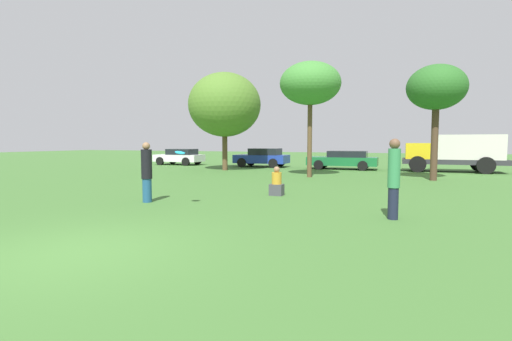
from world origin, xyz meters
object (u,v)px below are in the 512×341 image
(person_thrower, at_px, (147,172))
(tree_1, at_px, (310,84))
(person_catcher, at_px, (394,177))
(parked_car_white, at_px, (180,157))
(frisbee, at_px, (180,153))
(parked_car_green, at_px, (343,160))
(tree_0, at_px, (225,105))
(bystander_sitting, at_px, (277,184))
(tree_2, at_px, (436,89))
(delivery_truck_yellow, at_px, (455,152))
(parked_car_blue, at_px, (262,157))

(person_thrower, bearing_deg, tree_1, 74.21)
(person_catcher, distance_m, parked_car_white, 23.21)
(frisbee, xyz_separation_m, parked_car_green, (2.12, 16.53, -0.89))
(person_thrower, xyz_separation_m, tree_0, (-3.52, 12.58, 3.27))
(person_catcher, distance_m, bystander_sitting, 4.80)
(tree_0, bearing_deg, parked_car_green, 27.00)
(frisbee, distance_m, tree_1, 10.77)
(tree_0, bearing_deg, tree_2, -10.43)
(frisbee, distance_m, bystander_sitting, 3.85)
(person_thrower, height_order, frisbee, person_thrower)
(parked_car_white, bearing_deg, bystander_sitting, 132.51)
(person_catcher, bearing_deg, person_thrower, -0.00)
(person_thrower, bearing_deg, frisbee, -14.14)
(parked_car_white, relative_size, parked_car_green, 0.84)
(person_catcher, distance_m, tree_2, 10.94)
(bystander_sitting, distance_m, parked_car_green, 13.34)
(tree_0, xyz_separation_m, tree_1, (6.24, -2.75, 0.60))
(person_catcher, distance_m, tree_0, 16.73)
(parked_car_green, distance_m, delivery_truck_yellow, 6.71)
(person_thrower, bearing_deg, tree_2, 49.83)
(parked_car_blue, height_order, delivery_truck_yellow, delivery_truck_yellow)
(tree_1, height_order, delivery_truck_yellow, tree_1)
(bystander_sitting, relative_size, parked_car_white, 0.26)
(person_thrower, height_order, parked_car_white, person_thrower)
(person_thrower, relative_size, tree_0, 0.29)
(person_catcher, relative_size, tree_2, 0.35)
(parked_car_blue, xyz_separation_m, delivery_truck_yellow, (12.59, -0.10, 0.54))
(parked_car_white, distance_m, delivery_truck_yellow, 19.62)
(bystander_sitting, relative_size, delivery_truck_yellow, 0.17)
(person_thrower, relative_size, person_catcher, 0.95)
(tree_2, bearing_deg, tree_1, -175.04)
(parked_car_blue, bearing_deg, tree_2, 150.35)
(tree_0, distance_m, tree_2, 12.36)
(bystander_sitting, height_order, parked_car_white, parked_car_white)
(parked_car_white, relative_size, parked_car_blue, 0.98)
(person_catcher, bearing_deg, parked_car_green, -77.95)
(person_catcher, height_order, parked_car_green, person_catcher)
(tree_2, height_order, parked_car_blue, tree_2)
(parked_car_green, bearing_deg, tree_1, 82.16)
(tree_2, height_order, delivery_truck_yellow, tree_2)
(person_catcher, distance_m, frisbee, 5.70)
(person_catcher, height_order, bystander_sitting, person_catcher)
(person_catcher, height_order, delivery_truck_yellow, delivery_truck_yellow)
(person_thrower, height_order, parked_car_blue, person_thrower)
(parked_car_white, bearing_deg, frisbee, 122.39)
(person_thrower, bearing_deg, delivery_truck_yellow, 57.74)
(delivery_truck_yellow, bearing_deg, tree_1, 40.68)
(parked_car_white, bearing_deg, tree_1, 151.10)
(tree_1, height_order, parked_car_blue, tree_1)
(person_catcher, height_order, tree_0, tree_0)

